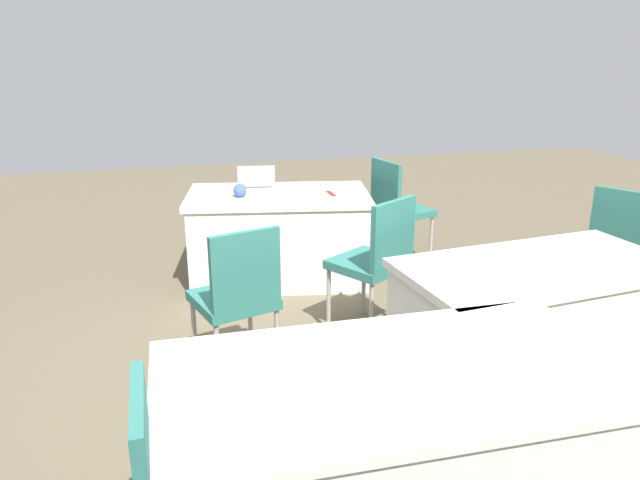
{
  "coord_description": "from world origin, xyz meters",
  "views": [
    {
      "loc": [
        0.73,
        2.9,
        1.93
      ],
      "look_at": [
        -0.06,
        -0.16,
        0.9
      ],
      "focal_mm": 34.07,
      "sensor_mm": 36.0,
      "label": 1
    }
  ],
  "objects_px": {
    "chair_back_row": "(397,204)",
    "laptop_silver": "(257,187)",
    "table_foreground": "(279,236)",
    "scissors_red": "(331,194)",
    "yarn_ball": "(240,190)",
    "chair_by_pillar": "(624,242)",
    "table_mid_left": "(390,453)",
    "table_mid_right": "(532,324)",
    "chair_near_front": "(238,292)",
    "chair_aisle": "(377,257)"
  },
  "relations": [
    {
      "from": "chair_back_row",
      "to": "laptop_silver",
      "type": "bearing_deg",
      "value": -100.77
    },
    {
      "from": "table_foreground",
      "to": "scissors_red",
      "type": "distance_m",
      "value": 0.58
    },
    {
      "from": "yarn_ball",
      "to": "scissors_red",
      "type": "relative_size",
      "value": 0.6
    },
    {
      "from": "scissors_red",
      "to": "chair_by_pillar",
      "type": "bearing_deg",
      "value": 57.25
    },
    {
      "from": "table_foreground",
      "to": "table_mid_left",
      "type": "xyz_separation_m",
      "value": [
        0.11,
        2.91,
        -0.0
      ]
    },
    {
      "from": "chair_by_pillar",
      "to": "table_foreground",
      "type": "bearing_deg",
      "value": -150.99
    },
    {
      "from": "table_foreground",
      "to": "table_mid_left",
      "type": "bearing_deg",
      "value": 87.84
    },
    {
      "from": "yarn_ball",
      "to": "chair_by_pillar",
      "type": "bearing_deg",
      "value": 154.29
    },
    {
      "from": "chair_back_row",
      "to": "laptop_silver",
      "type": "xyz_separation_m",
      "value": [
        1.28,
        0.07,
        0.25
      ]
    },
    {
      "from": "table_foreground",
      "to": "laptop_silver",
      "type": "relative_size",
      "value": 4.54
    },
    {
      "from": "chair_by_pillar",
      "to": "scissors_red",
      "type": "height_order",
      "value": "chair_by_pillar"
    },
    {
      "from": "table_mid_left",
      "to": "chair_back_row",
      "type": "height_order",
      "value": "chair_back_row"
    },
    {
      "from": "chair_back_row",
      "to": "yarn_ball",
      "type": "bearing_deg",
      "value": -95.48
    },
    {
      "from": "table_mid_right",
      "to": "laptop_silver",
      "type": "bearing_deg",
      "value": -58.99
    },
    {
      "from": "table_mid_right",
      "to": "laptop_silver",
      "type": "height_order",
      "value": "laptop_silver"
    },
    {
      "from": "chair_near_front",
      "to": "chair_aisle",
      "type": "height_order",
      "value": "chair_aisle"
    },
    {
      "from": "chair_near_front",
      "to": "scissors_red",
      "type": "height_order",
      "value": "chair_near_front"
    },
    {
      "from": "table_foreground",
      "to": "chair_near_front",
      "type": "height_order",
      "value": "chair_near_front"
    },
    {
      "from": "table_mid_left",
      "to": "table_foreground",
      "type": "bearing_deg",
      "value": -92.16
    },
    {
      "from": "chair_near_front",
      "to": "chair_by_pillar",
      "type": "bearing_deg",
      "value": -12.61
    },
    {
      "from": "table_mid_right",
      "to": "chair_by_pillar",
      "type": "height_order",
      "value": "chair_by_pillar"
    },
    {
      "from": "table_mid_left",
      "to": "chair_by_pillar",
      "type": "relative_size",
      "value": 1.9
    },
    {
      "from": "chair_near_front",
      "to": "yarn_ball",
      "type": "bearing_deg",
      "value": 64.99
    },
    {
      "from": "chair_near_front",
      "to": "scissors_red",
      "type": "distance_m",
      "value": 1.69
    },
    {
      "from": "chair_by_pillar",
      "to": "scissors_red",
      "type": "xyz_separation_m",
      "value": [
        1.89,
        -1.18,
        0.2
      ]
    },
    {
      "from": "table_mid_right",
      "to": "chair_aisle",
      "type": "bearing_deg",
      "value": -50.88
    },
    {
      "from": "chair_aisle",
      "to": "table_mid_left",
      "type": "bearing_deg",
      "value": -139.51
    },
    {
      "from": "table_foreground",
      "to": "yarn_ball",
      "type": "height_order",
      "value": "yarn_ball"
    },
    {
      "from": "chair_back_row",
      "to": "scissors_red",
      "type": "relative_size",
      "value": 5.26
    },
    {
      "from": "table_mid_right",
      "to": "scissors_red",
      "type": "bearing_deg",
      "value": -69.81
    },
    {
      "from": "chair_near_front",
      "to": "scissors_red",
      "type": "relative_size",
      "value": 5.28
    },
    {
      "from": "table_mid_left",
      "to": "chair_by_pillar",
      "type": "distance_m",
      "value": 2.9
    },
    {
      "from": "chair_aisle",
      "to": "laptop_silver",
      "type": "bearing_deg",
      "value": 83.25
    },
    {
      "from": "chair_near_front",
      "to": "scissors_red",
      "type": "xyz_separation_m",
      "value": [
        -0.95,
        -1.38,
        0.21
      ]
    },
    {
      "from": "yarn_ball",
      "to": "table_foreground",
      "type": "bearing_deg",
      "value": -170.39
    },
    {
      "from": "scissors_red",
      "to": "table_mid_left",
      "type": "bearing_deg",
      "value": -11.55
    },
    {
      "from": "table_mid_right",
      "to": "chair_back_row",
      "type": "bearing_deg",
      "value": -90.31
    },
    {
      "from": "table_mid_right",
      "to": "chair_aisle",
      "type": "relative_size",
      "value": 1.69
    },
    {
      "from": "table_mid_left",
      "to": "chair_aisle",
      "type": "height_order",
      "value": "chair_aisle"
    },
    {
      "from": "table_foreground",
      "to": "table_mid_right",
      "type": "height_order",
      "value": "same"
    },
    {
      "from": "table_foreground",
      "to": "chair_back_row",
      "type": "xyz_separation_m",
      "value": [
        -1.12,
        -0.16,
        0.16
      ]
    },
    {
      "from": "chair_by_pillar",
      "to": "laptop_silver",
      "type": "xyz_separation_m",
      "value": [
        2.47,
        -1.41,
        0.24
      ]
    },
    {
      "from": "yarn_ball",
      "to": "scissors_red",
      "type": "height_order",
      "value": "yarn_ball"
    },
    {
      "from": "table_mid_right",
      "to": "scissors_red",
      "type": "height_order",
      "value": "scissors_red"
    },
    {
      "from": "table_foreground",
      "to": "scissors_red",
      "type": "height_order",
      "value": "scissors_red"
    },
    {
      "from": "chair_aisle",
      "to": "table_foreground",
      "type": "bearing_deg",
      "value": 78.3
    },
    {
      "from": "chair_aisle",
      "to": "chair_back_row",
      "type": "distance_m",
      "value": 1.53
    },
    {
      "from": "chair_near_front",
      "to": "chair_by_pillar",
      "type": "distance_m",
      "value": 2.85
    },
    {
      "from": "chair_by_pillar",
      "to": "yarn_ball",
      "type": "bearing_deg",
      "value": -146.91
    },
    {
      "from": "table_foreground",
      "to": "chair_near_front",
      "type": "relative_size",
      "value": 1.7
    }
  ]
}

